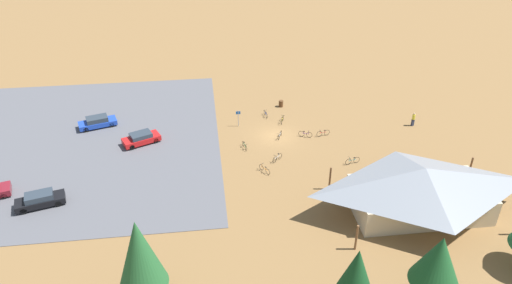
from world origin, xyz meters
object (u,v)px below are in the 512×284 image
at_px(bicycle_orange_by_bin, 265,169).
at_px(bicycle_green_yard_front, 245,146).
at_px(car_blue_mid_lot, 97,122).
at_px(car_black_by_curb, 40,200).
at_px(visitor_near_lot, 413,119).
at_px(trash_bin, 281,104).
at_px(bicycle_blue_lone_east, 266,114).
at_px(bicycle_silver_front_row, 280,135).
at_px(car_red_second_row, 141,138).
at_px(pine_west, 140,254).
at_px(pine_center, 438,260).
at_px(bicycle_purple_edge_south, 305,134).
at_px(pine_far_east, 357,271).
at_px(bicycle_red_trailside, 323,133).
at_px(lot_sign, 238,116).
at_px(bicycle_white_near_sign, 277,158).
at_px(bicycle_yellow_lone_west, 282,120).
at_px(bicycle_teal_edge_north, 352,161).
at_px(bike_pavilion, 422,187).

relative_size(bicycle_orange_by_bin, bicycle_green_yard_front, 0.96).
height_order(car_blue_mid_lot, car_black_by_curb, car_black_by_curb).
relative_size(car_black_by_curb, visitor_near_lot, 2.68).
relative_size(trash_bin, bicycle_blue_lone_east, 0.56).
relative_size(bicycle_silver_front_row, car_red_second_row, 0.34).
bearing_deg(pine_west, pine_center, 172.20).
relative_size(trash_bin, visitor_near_lot, 0.50).
bearing_deg(bicycle_purple_edge_south, bicycle_blue_lone_east, -55.72).
distance_m(pine_far_east, bicycle_green_yard_front, 25.39).
xyz_separation_m(pine_far_east, bicycle_red_trailside, (-4.46, -26.13, -4.11)).
bearing_deg(pine_center, bicycle_orange_by_bin, -62.58).
bearing_deg(bicycle_purple_edge_south, bicycle_silver_front_row, -4.18).
height_order(lot_sign, bicycle_silver_front_row, lot_sign).
bearing_deg(bicycle_silver_front_row, car_blue_mid_lot, -13.69).
xyz_separation_m(lot_sign, bicycle_white_near_sign, (-3.59, 8.54, -1.02)).
relative_size(trash_bin, car_red_second_row, 0.19).
relative_size(pine_far_east, bicycle_yellow_lone_west, 3.72).
relative_size(pine_center, bicycle_teal_edge_north, 3.76).
height_order(pine_west, bicycle_yellow_lone_west, pine_west).
xyz_separation_m(bike_pavilion, pine_far_east, (9.96, 11.03, 1.70)).
xyz_separation_m(bicycle_green_yard_front, visitor_near_lot, (-21.74, -2.82, 0.61)).
xyz_separation_m(bicycle_orange_by_bin, visitor_near_lot, (-20.12, -8.00, 0.58)).
bearing_deg(car_blue_mid_lot, bicycle_orange_by_bin, 147.21).
bearing_deg(car_black_by_curb, bicycle_blue_lone_east, -146.97).
xyz_separation_m(trash_bin, car_black_by_curb, (26.87, 18.46, 0.30)).
relative_size(car_blue_mid_lot, visitor_near_lot, 2.72).
distance_m(bicycle_blue_lone_east, bicycle_teal_edge_north, 14.72).
relative_size(bicycle_orange_by_bin, car_red_second_row, 0.33).
distance_m(bicycle_yellow_lone_west, bicycle_red_trailside, 5.96).
bearing_deg(pine_center, lot_sign, -68.41).
distance_m(bicycle_yellow_lone_west, car_black_by_curb, 29.76).
xyz_separation_m(pine_center, car_black_by_curb, (32.29, -15.90, -3.74)).
height_order(trash_bin, bicycle_yellow_lone_west, trash_bin).
height_order(bike_pavilion, lot_sign, bike_pavilion).
bearing_deg(pine_west, bicycle_yellow_lone_west, -119.31).
height_order(lot_sign, bicycle_blue_lone_east, lot_sign).
height_order(bicycle_orange_by_bin, bicycle_teal_edge_north, bicycle_teal_edge_north).
bearing_deg(bicycle_green_yard_front, car_black_by_curb, 21.65).
distance_m(bicycle_teal_edge_north, car_blue_mid_lot, 31.81).
bearing_deg(lot_sign, bike_pavilion, 129.53).
bearing_deg(bicycle_green_yard_front, bicycle_yellow_lone_west, -133.66).
height_order(bicycle_red_trailside, bicycle_white_near_sign, bicycle_white_near_sign).
bearing_deg(pine_center, bicycle_green_yard_front, -64.60).
xyz_separation_m(pine_west, bicycle_white_near_sign, (-13.06, -18.13, -4.49)).
bearing_deg(bicycle_white_near_sign, visitor_near_lot, -162.06).
height_order(pine_west, bicycle_blue_lone_east, pine_west).
height_order(bicycle_silver_front_row, bicycle_blue_lone_east, bicycle_blue_lone_east).
bearing_deg(bicycle_red_trailside, bicycle_green_yard_front, 9.59).
height_order(bicycle_green_yard_front, car_black_by_curb, car_black_by_curb).
bearing_deg(bicycle_white_near_sign, bicycle_orange_by_bin, 49.82).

